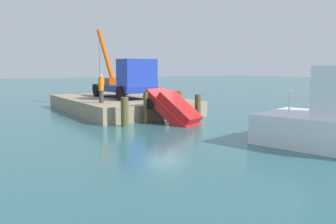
{
  "coord_description": "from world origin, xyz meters",
  "views": [
    {
      "loc": [
        18.24,
        -11.13,
        3.28
      ],
      "look_at": [
        0.26,
        0.18,
        0.62
      ],
      "focal_mm": 37.54,
      "sensor_mm": 36.0,
      "label": 1
    }
  ],
  "objects": [
    {
      "name": "crane_truck",
      "position": [
        -5.53,
        0.29,
        2.43
      ],
      "size": [
        9.59,
        2.97,
        5.76
      ],
      "color": "navy",
      "rests_on": "dock"
    },
    {
      "name": "piling_near",
      "position": [
        0.33,
        -2.75,
        0.83
      ],
      "size": [
        0.43,
        0.43,
        1.66
      ],
      "primitive_type": "cylinder",
      "color": "brown",
      "rests_on": "ground"
    },
    {
      "name": "dock",
      "position": [
        -6.38,
        0.0,
        0.51
      ],
      "size": [
        11.96,
        7.52,
        1.03
      ],
      "primitive_type": "cube",
      "color": "gray",
      "rests_on": "ground"
    },
    {
      "name": "salvaged_car",
      "position": [
        1.27,
        0.27,
        0.61
      ],
      "size": [
        4.31,
        3.28,
        3.18
      ],
      "color": "red",
      "rests_on": "ground"
    },
    {
      "name": "piling_far",
      "position": [
        -0.02,
        1.2,
        0.92
      ],
      "size": [
        0.39,
        0.39,
        1.85
      ],
      "primitive_type": "cylinder",
      "color": "brown",
      "rests_on": "ground"
    },
    {
      "name": "dock_worker",
      "position": [
        -3.31,
        -2.7,
        1.98
      ],
      "size": [
        0.34,
        0.34,
        1.86
      ],
      "color": "#353535",
      "rests_on": "dock"
    },
    {
      "name": "piling_end",
      "position": [
        0.29,
        2.42,
        0.8
      ],
      "size": [
        0.39,
        0.39,
        1.6
      ],
      "primitive_type": "cylinder",
      "color": "#4E4225",
      "rests_on": "ground"
    },
    {
      "name": "ground",
      "position": [
        0.0,
        0.0,
        0.0
      ],
      "size": [
        200.0,
        200.0,
        0.0
      ],
      "primitive_type": "plane",
      "color": "#2D6066"
    },
    {
      "name": "piling_mid",
      "position": [
        0.09,
        -1.26,
        0.95
      ],
      "size": [
        0.29,
        0.29,
        1.9
      ],
      "primitive_type": "cylinder",
      "color": "brown",
      "rests_on": "ground"
    }
  ]
}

